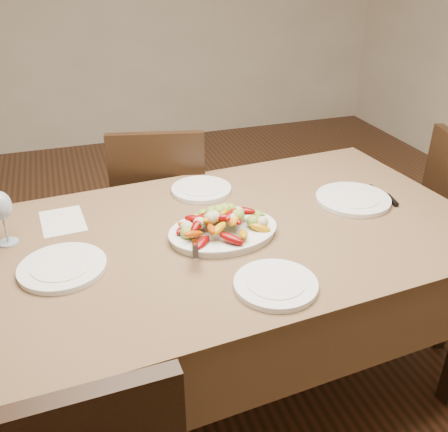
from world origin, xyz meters
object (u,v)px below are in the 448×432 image
wine_glass (2,217)px  serving_platter (223,233)px  plate_near (276,285)px  dining_table (224,315)px  plate_right (353,199)px  plate_left (63,268)px  plate_far (201,190)px  chair_far (162,211)px

wine_glass → serving_platter: bearing=-14.9°
serving_platter → plate_near: (0.05, -0.33, -0.00)m
dining_table → plate_right: size_ratio=6.33×
plate_right → wine_glass: wine_glass is taller
plate_left → serving_platter: bearing=3.9°
serving_platter → plate_right: serving_platter is taller
serving_platter → plate_far: serving_platter is taller
chair_far → plate_right: bearing=145.9°
plate_near → wine_glass: 0.92m
plate_left → plate_right: (1.11, 0.13, 0.00)m
serving_platter → plate_near: serving_platter is taller
dining_table → plate_near: 0.53m
chair_far → plate_right: size_ratio=3.27×
dining_table → plate_left: bearing=-173.2°
dining_table → plate_far: plate_far is taller
plate_left → plate_far: (0.57, 0.40, 0.00)m
chair_far → dining_table: bearing=109.2°
chair_far → wine_glass: bearing=56.1°
chair_far → wine_glass: wine_glass is taller
plate_left → wine_glass: bearing=126.6°
serving_platter → plate_right: (0.57, 0.09, -0.00)m
plate_right → plate_near: (-0.52, -0.42, 0.00)m
plate_near → plate_far: bearing=92.0°
dining_table → plate_near: (0.04, -0.36, 0.39)m
plate_right → wine_glass: 1.28m
plate_left → plate_far: 0.69m
chair_far → plate_near: 1.15m
dining_table → plate_right: plate_right is taller
chair_far → plate_right: chair_far is taller
plate_left → plate_near: 0.66m
dining_table → plate_right: 0.68m
plate_right → plate_far: 0.61m
chair_far → serving_platter: size_ratio=2.55×
plate_far → dining_table: bearing=-92.6°
plate_near → plate_left: bearing=153.6°
dining_table → wine_glass: wine_glass is taller
dining_table → plate_near: bearing=-83.7°
plate_near → plate_right: bearing=39.1°
chair_far → plate_left: chair_far is taller
chair_far → plate_right: 0.98m
plate_left → plate_right: same height
serving_platter → wine_glass: 0.74m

